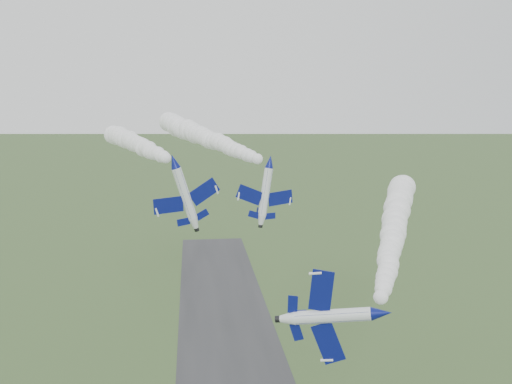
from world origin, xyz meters
TOP-DOWN VIEW (x-y plane):
  - jet_lead at (12.59, -10.89)m, footprint 6.97×12.91m
  - smoke_trail_jet_lead at (27.13, 25.05)m, footprint 29.09×69.30m
  - jet_pair_left at (-10.75, 19.57)m, footprint 10.59×12.93m
  - smoke_trail_jet_pair_left at (-19.30, 47.94)m, footprint 17.44×51.53m
  - jet_pair_right at (4.33, 19.85)m, footprint 9.76×11.48m
  - smoke_trail_jet_pair_right at (-5.53, 56.36)m, footprint 25.24×69.12m

SIDE VIEW (x-z plane):
  - jet_lead at x=12.59m, z-range 27.33..38.18m
  - smoke_trail_jet_lead at x=27.13m, z-range 31.91..37.67m
  - jet_pair_right at x=4.33m, z-range 45.00..48.11m
  - jet_pair_left at x=-10.75m, z-range 44.76..48.92m
  - smoke_trail_jet_pair_left at x=-19.30m, z-range 45.39..49.83m
  - smoke_trail_jet_pair_right at x=-5.53m, z-range 45.82..51.12m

